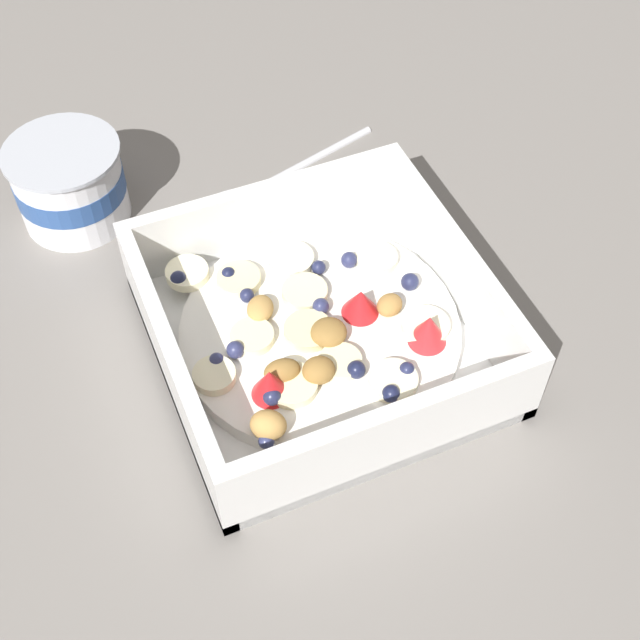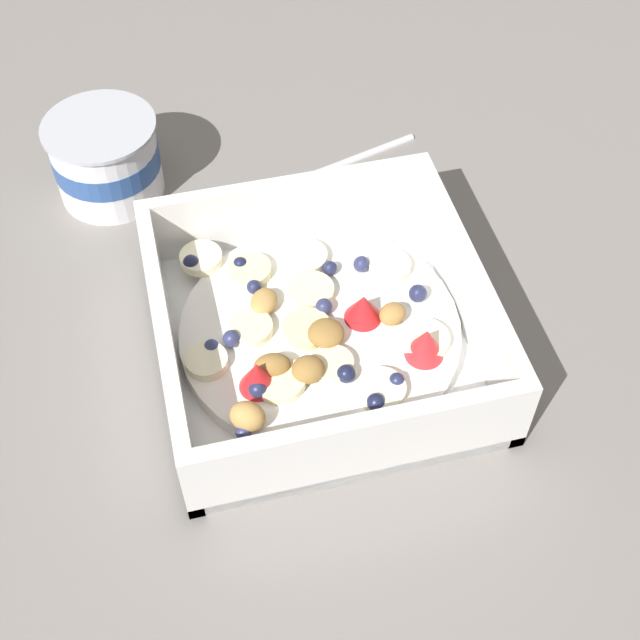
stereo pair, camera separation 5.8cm
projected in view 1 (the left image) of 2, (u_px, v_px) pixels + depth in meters
ground_plane at (356, 360)px, 0.60m from camera, size 2.40×2.40×0.00m
fruit_bowl at (320, 331)px, 0.59m from camera, size 0.21×0.21×0.06m
spoon at (253, 187)px, 0.70m from camera, size 0.07×0.17×0.01m
yogurt_cup at (70, 183)px, 0.66m from camera, size 0.09×0.09×0.07m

